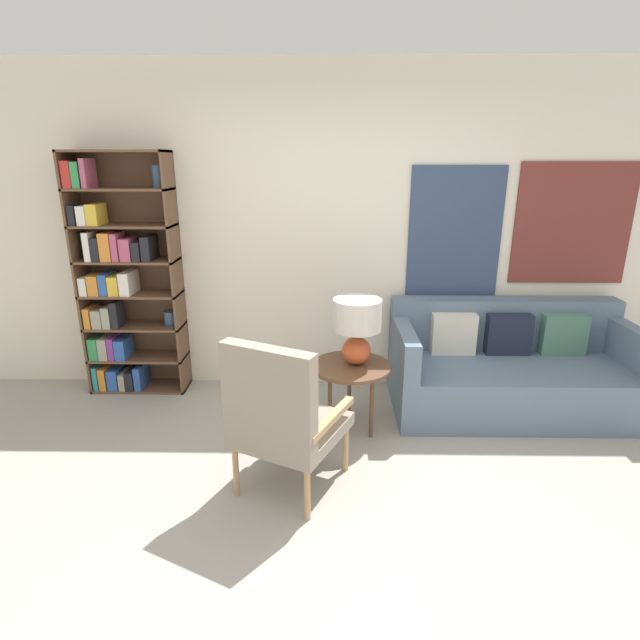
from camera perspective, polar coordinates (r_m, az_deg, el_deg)
ground_plane at (r=2.92m, az=0.99°, el=-23.72°), size 14.00×14.00×0.00m
wall_back at (r=4.26m, az=1.78°, el=9.89°), size 6.40×0.08×2.70m
bookshelf at (r=4.50m, az=-21.84°, el=3.97°), size 0.81×0.30×2.01m
armchair at (r=2.94m, az=-4.51°, el=-10.67°), size 0.77×0.79×0.99m
couch at (r=4.35m, az=20.90°, el=-5.33°), size 1.89×0.90×0.83m
side_table at (r=3.63m, az=3.54°, el=-5.88°), size 0.58×0.58×0.53m
table_lamp at (r=3.53m, az=4.25°, el=-0.43°), size 0.34×0.34×0.48m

